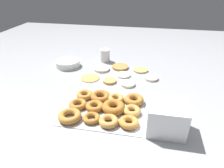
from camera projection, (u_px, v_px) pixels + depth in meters
ground_plane at (114, 84)px, 1.22m from camera, size 3.00×3.00×0.00m
pancake_0 at (140, 70)px, 1.38m from camera, size 0.10×0.10×0.01m
pancake_1 at (151, 78)px, 1.27m from camera, size 0.09×0.09×0.02m
pancake_2 at (102, 69)px, 1.39m from camera, size 0.11×0.11×0.02m
pancake_3 at (123, 75)px, 1.32m from camera, size 0.09×0.09×0.01m
pancake_4 at (90, 78)px, 1.28m from camera, size 0.12×0.12×0.01m
pancake_5 at (128, 84)px, 1.21m from camera, size 0.09×0.09×0.02m
pancake_6 at (120, 67)px, 1.42m from camera, size 0.12×0.12×0.01m
pancake_7 at (110, 81)px, 1.24m from camera, size 0.08×0.08×0.01m
donut_tray at (105, 107)px, 0.98m from camera, size 0.39×0.30×0.04m
batter_bowl at (68, 63)px, 1.44m from camera, size 0.17×0.17×0.05m
container_stack at (167, 118)px, 0.83m from camera, size 0.16×0.14×0.13m
paper_cup at (105, 55)px, 1.51m from camera, size 0.07×0.07×0.09m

